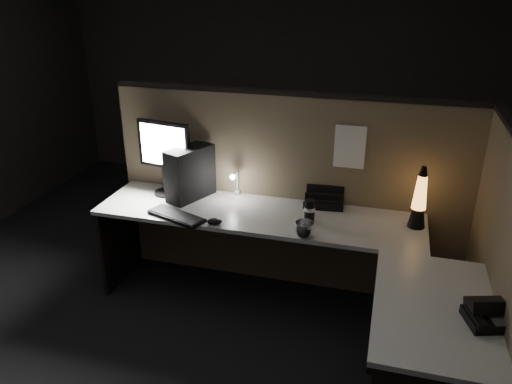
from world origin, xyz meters
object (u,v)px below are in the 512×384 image
(lava_lamp, at_px, (419,202))
(monitor, at_px, (164,151))
(keyboard, at_px, (176,216))
(pc_tower, at_px, (190,173))
(desk_phone, at_px, (488,313))

(lava_lamp, bearing_deg, monitor, 177.73)
(monitor, bearing_deg, keyboard, -47.55)
(pc_tower, bearing_deg, monitor, -163.78)
(pc_tower, distance_m, monitor, 0.26)
(lava_lamp, distance_m, desk_phone, 1.00)
(pc_tower, relative_size, desk_phone, 1.53)
(pc_tower, xyz_separation_m, desk_phone, (1.94, -0.99, -0.15))
(pc_tower, relative_size, monitor, 0.69)
(monitor, height_order, keyboard, monitor)
(monitor, relative_size, lava_lamp, 1.32)
(desk_phone, bearing_deg, lava_lamp, 91.30)
(monitor, height_order, desk_phone, monitor)
(lava_lamp, bearing_deg, keyboard, -169.17)
(monitor, relative_size, keyboard, 1.30)
(pc_tower, xyz_separation_m, monitor, (-0.21, 0.03, 0.14))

